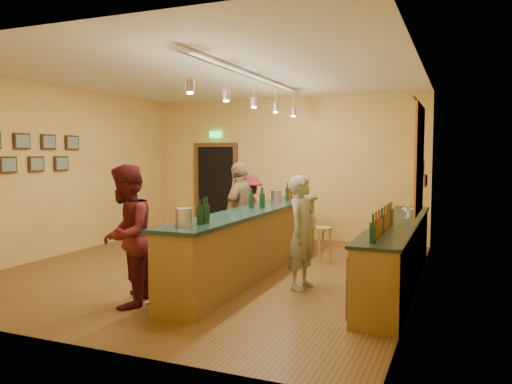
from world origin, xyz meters
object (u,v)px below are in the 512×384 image
at_px(tasting_bar, 254,236).
at_px(customer_b, 240,212).
at_px(customer_a, 126,236).
at_px(bar_stool, 324,235).
at_px(customer_c, 247,215).
at_px(bartender, 303,232).
at_px(back_counter, 398,252).

relative_size(tasting_bar, customer_b, 2.85).
bearing_deg(tasting_bar, customer_a, -110.73).
xyz_separation_m(customer_b, bar_stool, (1.38, 0.53, -0.41)).
bearing_deg(customer_c, tasting_bar, 9.41).
bearing_deg(customer_a, bartender, 112.65).
bearing_deg(bar_stool, customer_a, -115.90).
height_order(tasting_bar, bartender, bartender).
xyz_separation_m(back_counter, customer_b, (-2.78, 0.52, 0.41)).
relative_size(customer_b, bar_stool, 2.83).
bearing_deg(bar_stool, customer_b, -158.89).
bearing_deg(back_counter, tasting_bar, -175.35).
distance_m(back_counter, customer_c, 3.04).
height_order(back_counter, bartender, bartender).
height_order(customer_c, bar_stool, customer_c).
distance_m(back_counter, customer_b, 2.86).
bearing_deg(back_counter, bar_stool, 142.83).
relative_size(customer_b, customer_c, 1.14).
distance_m(tasting_bar, customer_a, 2.37).
height_order(back_counter, customer_c, customer_c).
relative_size(bartender, customer_c, 1.04).
relative_size(customer_c, bar_stool, 2.48).
distance_m(back_counter, tasting_bar, 2.24).
relative_size(back_counter, customer_c, 2.90).
height_order(customer_a, bar_stool, customer_a).
distance_m(back_counter, bartender, 1.48).
bearing_deg(back_counter, bartender, -148.71).
bearing_deg(tasting_bar, bar_stool, 55.95).
distance_m(customer_b, bar_stool, 1.54).
xyz_separation_m(customer_a, bar_stool, (1.67, 3.44, -0.41)).
distance_m(tasting_bar, customer_c, 1.35).
distance_m(customer_b, customer_c, 0.49).
height_order(customer_a, customer_c, customer_a).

